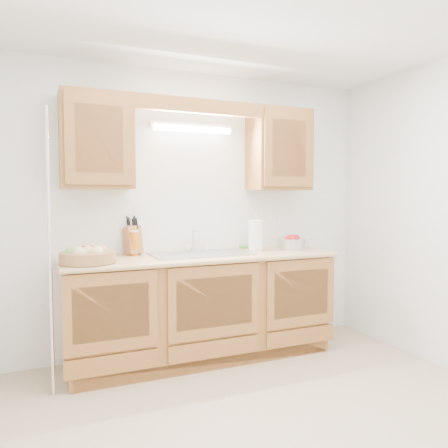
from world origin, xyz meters
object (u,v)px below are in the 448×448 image
knife_block (133,240)px  paper_towel (256,236)px  apple_bowl (292,243)px  fruit_basket (88,256)px

knife_block → paper_towel: size_ratio=1.04×
apple_bowl → paper_towel: bearing=174.5°
fruit_basket → knife_block: bearing=40.8°
fruit_basket → apple_bowl: 1.84m
fruit_basket → paper_towel: (1.48, 0.18, 0.08)m
apple_bowl → knife_block: bearing=172.0°
paper_towel → apple_bowl: bearing=-5.5°
fruit_basket → knife_block: size_ratio=1.23×
paper_towel → fruit_basket: bearing=-173.2°
knife_block → apple_bowl: bearing=-20.2°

